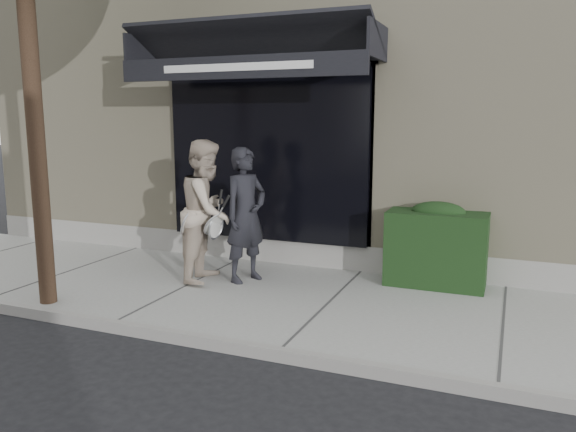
% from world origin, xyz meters
% --- Properties ---
extents(ground, '(80.00, 80.00, 0.00)m').
position_xyz_m(ground, '(0.00, 0.00, 0.00)').
color(ground, black).
rests_on(ground, ground).
extents(sidewalk, '(20.00, 3.00, 0.12)m').
position_xyz_m(sidewalk, '(0.00, 0.00, 0.06)').
color(sidewalk, gray).
rests_on(sidewalk, ground).
extents(curb, '(20.00, 0.10, 0.14)m').
position_xyz_m(curb, '(0.00, -1.55, 0.07)').
color(curb, gray).
rests_on(curb, ground).
extents(building_facade, '(14.30, 8.04, 5.64)m').
position_xyz_m(building_facade, '(-0.01, 4.96, 2.74)').
color(building_facade, '#C1B694').
rests_on(building_facade, ground).
extents(hedge, '(1.30, 0.70, 1.14)m').
position_xyz_m(hedge, '(1.10, 1.25, 0.66)').
color(hedge, black).
rests_on(hedge, sidewalk).
extents(pedestrian_front, '(0.81, 0.88, 1.85)m').
position_xyz_m(pedestrian_front, '(-1.36, 0.45, 1.04)').
color(pedestrian_front, black).
rests_on(pedestrian_front, sidewalk).
extents(pedestrian_back, '(0.87, 1.05, 1.94)m').
position_xyz_m(pedestrian_back, '(-1.87, 0.30, 1.09)').
color(pedestrian_back, '#C0AD9A').
rests_on(pedestrian_back, sidewalk).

